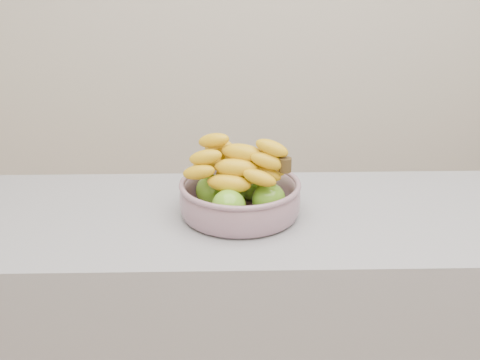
# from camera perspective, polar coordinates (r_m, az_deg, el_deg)

# --- Properties ---
(counter) EXTENTS (2.00, 0.60, 0.90)m
(counter) POSITION_cam_1_polar(r_m,az_deg,el_deg) (2.05, 7.65, -14.26)
(counter) COLOR #93939B
(counter) RESTS_ON ground
(fruit_bowl) EXTENTS (0.32, 0.32, 0.20)m
(fruit_bowl) POSITION_cam_1_polar(r_m,az_deg,el_deg) (1.77, -0.01, -1.11)
(fruit_bowl) COLOR #8893A3
(fruit_bowl) RESTS_ON counter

